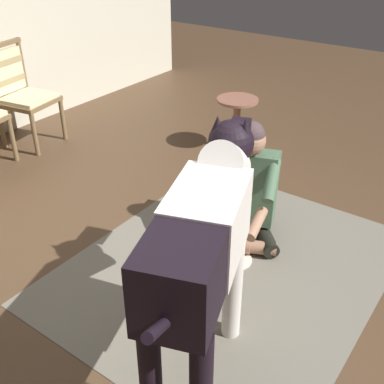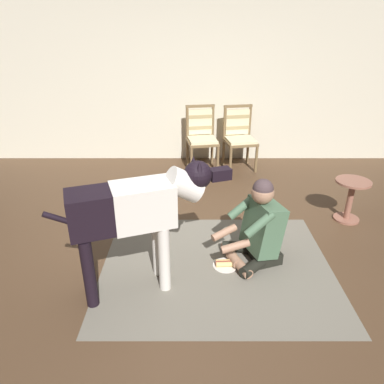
% 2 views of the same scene
% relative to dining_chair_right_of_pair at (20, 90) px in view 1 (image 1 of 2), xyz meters
% --- Properties ---
extents(ground_plane, '(13.07, 13.07, 0.00)m').
position_rel_dining_chair_right_of_pair_xyz_m(ground_plane, '(-0.79, -2.51, -0.54)').
color(ground_plane, '#4C3523').
extents(area_rug, '(2.19, 1.82, 0.01)m').
position_rel_dining_chair_right_of_pair_xyz_m(area_rug, '(-0.51, -2.70, -0.54)').
color(area_rug, '#6B6559').
rests_on(area_rug, ground).
extents(dining_chair_right_of_pair, '(0.54, 0.54, 0.98)m').
position_rel_dining_chair_right_of_pair_xyz_m(dining_chair_right_of_pair, '(0.00, 0.00, 0.00)').
color(dining_chair_right_of_pair, brown).
rests_on(dining_chair_right_of_pair, ground).
extents(person_sitting_on_floor, '(0.71, 0.60, 0.86)m').
position_rel_dining_chair_right_of_pair_xyz_m(person_sitting_on_floor, '(-0.11, -2.59, -0.19)').
color(person_sitting_on_floor, black).
rests_on(person_sitting_on_floor, ground).
extents(large_dog, '(1.47, 0.64, 1.14)m').
position_rel_dining_chair_right_of_pair_xyz_m(large_dog, '(-1.19, -2.97, 0.21)').
color(large_dog, silver).
rests_on(large_dog, ground).
extents(hot_dog_on_plate, '(0.24, 0.24, 0.06)m').
position_rel_dining_chair_right_of_pair_xyz_m(hot_dog_on_plate, '(-0.42, -2.70, -0.52)').
color(hot_dog_on_plate, silver).
rests_on(hot_dog_on_plate, ground).
extents(round_side_table, '(0.40, 0.40, 0.51)m').
position_rel_dining_chair_right_of_pair_xyz_m(round_side_table, '(1.10, -1.78, -0.24)').
color(round_side_table, '#8B5746').
rests_on(round_side_table, ground).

